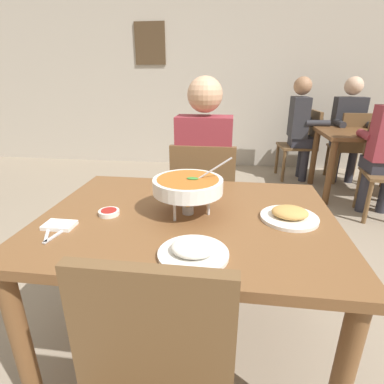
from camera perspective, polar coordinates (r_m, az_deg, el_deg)
name	(u,v)px	position (r m, az deg, el deg)	size (l,w,h in m)	color
ground_plane	(188,342)	(1.76, -0.72, -26.60)	(16.00, 16.00, 0.00)	gray
cafe_rear_partition	(223,62)	(4.70, 5.87, 23.31)	(10.00, 0.10, 3.00)	#BCB2A3
picture_frame_hung	(150,43)	(4.81, -7.96, 26.14)	(0.44, 0.03, 0.56)	#4C3823
dining_table_main	(188,235)	(1.36, -0.84, -8.22)	(1.26, 0.95, 0.74)	brown
chair_diner_main	(203,198)	(2.10, 2.19, -1.14)	(0.44, 0.44, 0.90)	brown
diner_main	(204,164)	(2.05, 2.37, 5.31)	(0.40, 0.45, 1.31)	#2D2D38
curry_bowl	(188,186)	(1.28, -0.77, 1.17)	(0.33, 0.30, 0.26)	silver
rice_plate	(193,251)	(1.02, 0.24, -11.09)	(0.24, 0.24, 0.06)	white
appetizer_plate	(290,215)	(1.33, 18.02, -4.19)	(0.24, 0.24, 0.06)	white
sauce_dish	(109,212)	(1.36, -15.49, -3.73)	(0.09, 0.09, 0.02)	white
napkin_folded	(59,225)	(1.32, -23.86, -5.79)	(0.12, 0.08, 0.02)	white
fork_utensil	(48,232)	(1.30, -25.70, -6.82)	(0.01, 0.17, 0.01)	silver
spoon_utensil	(60,233)	(1.27, -23.79, -7.06)	(0.01, 0.17, 0.01)	silver
dining_table_far	(366,144)	(3.89, 30.13, 7.91)	(1.00, 0.80, 0.74)	brown
chair_bg_left	(304,141)	(4.30, 20.50, 9.08)	(0.48, 0.48, 0.90)	brown
chair_bg_middle	(353,144)	(4.35, 28.21, 8.05)	(0.45, 0.45, 0.90)	brown
patron_bg_left	(301,123)	(4.20, 20.02, 12.18)	(0.45, 0.40, 1.31)	#2D2D38
patron_bg_middle	(348,124)	(4.37, 27.52, 11.39)	(0.40, 0.45, 1.31)	#2D2D38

